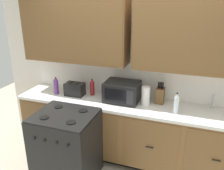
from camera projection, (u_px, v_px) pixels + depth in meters
name	position (u px, v px, depth m)	size (l,w,h in m)	color
ground_plane	(120.00, 170.00, 3.33)	(8.00, 8.00, 0.00)	#B2A893
wall_unit	(132.00, 47.00, 3.19)	(4.39, 0.40, 2.47)	white
counter_run	(126.00, 131.00, 3.43)	(3.22, 0.64, 0.92)	black
stove_range	(67.00, 146.00, 3.07)	(0.76, 0.68, 0.95)	black
microwave	(122.00, 92.00, 3.30)	(0.48, 0.37, 0.28)	black
toaster	(75.00, 89.00, 3.51)	(0.28, 0.18, 0.19)	black
knife_block	(160.00, 95.00, 3.24)	(0.11, 0.14, 0.31)	brown
sink_faucet	(212.00, 101.00, 3.09)	(0.02, 0.02, 0.20)	#B2B5BA
paper_towel_roll	(146.00, 96.00, 3.17)	(0.12, 0.12, 0.26)	white
bottle_clear	(176.00, 103.00, 2.94)	(0.07, 0.07, 0.28)	silver
bottle_violet	(56.00, 86.00, 3.55)	(0.07, 0.07, 0.26)	#663384
bottle_red	(92.00, 87.00, 3.51)	(0.07, 0.07, 0.25)	maroon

